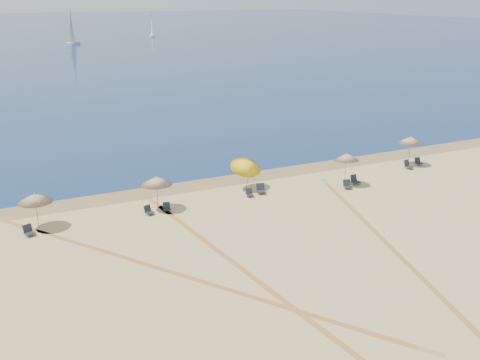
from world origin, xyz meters
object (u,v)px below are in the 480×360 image
object	(u,v)px
umbrella_3	(246,165)
chair_9	(408,165)
chair_4	(167,207)
umbrella_1	(35,198)
umbrella_2	(157,181)
chair_10	(418,162)
chair_2	(29,231)
sailboat_2	(152,29)
chair_5	(249,193)
umbrella_5	(411,140)
umbrella_4	(347,157)
chair_8	(355,180)
chair_6	(261,189)
chair_7	(347,185)
chair_3	(149,211)
sailboat_1	(72,33)

from	to	relation	value
umbrella_3	chair_9	xyz separation A→B (m)	(14.66, -1.26, -1.61)
chair_4	chair_9	bearing A→B (deg)	11.91
umbrella_1	umbrella_2	xyz separation A→B (m)	(7.79, -0.21, 0.06)
umbrella_1	chair_10	world-z (taller)	umbrella_1
chair_2	sailboat_2	distance (m)	163.35
umbrella_2	chair_5	xyz separation A→B (m)	(6.84, -0.36, -1.84)
umbrella_1	umbrella_5	distance (m)	30.50
umbrella_3	chair_9	bearing A→B (deg)	-4.90
umbrella_4	chair_8	size ratio (longest dim) A/B	3.31
chair_4	chair_6	xyz separation A→B (m)	(7.43, 0.33, 0.07)
chair_5	chair_7	world-z (taller)	chair_7
umbrella_5	chair_8	xyz separation A→B (m)	(-7.22, -2.12, -1.93)
chair_6	chair_3	bearing A→B (deg)	-160.99
chair_8	chair_7	bearing A→B (deg)	-162.46
umbrella_2	chair_5	size ratio (longest dim) A/B	3.64
chair_2	chair_8	xyz separation A→B (m)	(23.95, -0.73, 0.02)
umbrella_1	sailboat_1	world-z (taller)	sailboat_1
umbrella_5	umbrella_4	bearing A→B (deg)	-166.06
umbrella_1	chair_6	xyz separation A→B (m)	(15.69, -0.35, -1.72)
umbrella_1	sailboat_2	bearing A→B (deg)	70.31
umbrella_1	chair_4	xyz separation A→B (m)	(8.26, -0.67, -1.79)
chair_5	chair_9	world-z (taller)	chair_9
chair_3	sailboat_2	size ratio (longest dim) A/B	0.09
umbrella_3	sailboat_1	size ratio (longest dim) A/B	0.26
sailboat_1	umbrella_4	bearing A→B (deg)	-60.66
chair_9	sailboat_2	bearing A→B (deg)	67.21
chair_10	sailboat_2	size ratio (longest dim) A/B	0.08
umbrella_4	chair_9	distance (m)	7.68
chair_4	chair_10	size ratio (longest dim) A/B	0.97
umbrella_5	chair_8	size ratio (longest dim) A/B	3.26
umbrella_5	chair_3	world-z (taller)	umbrella_5
umbrella_2	chair_10	bearing A→B (deg)	0.96
chair_2	chair_7	world-z (taller)	same
chair_4	chair_10	bearing A→B (deg)	13.01
chair_8	umbrella_1	bearing A→B (deg)	166.33
umbrella_3	chair_6	world-z (taller)	umbrella_3
sailboat_2	umbrella_5	bearing A→B (deg)	-87.99
chair_6	chair_10	size ratio (longest dim) A/B	1.28
chair_6	sailboat_1	xyz separation A→B (m)	(9.47, 132.83, 2.78)
chair_3	chair_5	world-z (taller)	chair_3
umbrella_2	chair_9	xyz separation A→B (m)	(21.99, -0.08, -1.78)
umbrella_5	chair_6	distance (m)	14.95
chair_4	chair_10	xyz separation A→B (m)	(23.07, 0.86, 0.03)
umbrella_4	chair_9	xyz separation A→B (m)	(7.33, 1.22, -1.94)
umbrella_2	sailboat_1	bearing A→B (deg)	82.54
chair_6	chair_7	size ratio (longest dim) A/B	1.10
chair_7	umbrella_3	bearing A→B (deg)	170.72
umbrella_4	chair_2	distance (m)	23.22
umbrella_5	chair_5	world-z (taller)	umbrella_5
umbrella_1	chair_8	bearing A→B (deg)	-4.02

